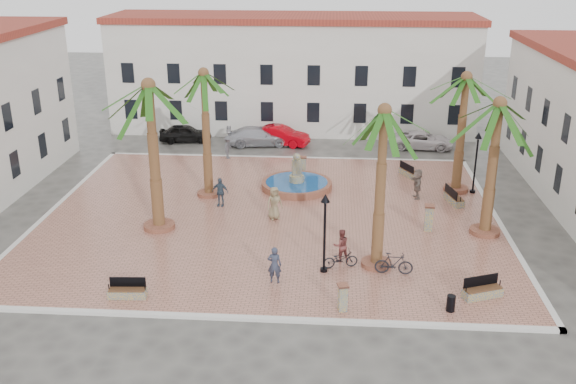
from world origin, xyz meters
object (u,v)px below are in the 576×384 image
litter_bin (451,303)px  palm_nw (204,87)px  bicycle_a (340,259)px  bollard_se (343,297)px  car_white (423,140)px  bench_se (482,292)px  lamppost_e (477,152)px  palm_sw (150,103)px  palm_e (498,120)px  car_silver (259,136)px  cyclist_b (341,245)px  pedestrian_fountain_b (220,192)px  fountain (297,183)px  bollard_n (303,165)px  pedestrian_east (417,184)px  cyclist_a (274,265)px  car_black (185,133)px  bicycle_b (394,264)px  pedestrian_north (228,147)px  bench_s (128,292)px  palm_s (384,128)px  bollard_e (429,217)px  pedestrian_fountain_a (274,203)px  car_red (280,136)px  bench_e (454,199)px  bench_ne (409,173)px  palm_ne (465,91)px  lamppost_s (325,220)px

litter_bin → palm_nw: bearing=135.0°
litter_bin → bicycle_a: 5.93m
bollard_se → car_white: bollard_se is taller
bench_se → lamppost_e: size_ratio=0.48×
bench_se → palm_sw: bearing=137.1°
palm_e → car_silver: size_ratio=1.50×
cyclist_b → pedestrian_fountain_b: (-7.16, 6.73, 0.04)m
fountain → palm_nw: palm_nw is taller
pedestrian_fountain_b → car_white: bearing=52.7°
bollard_n → pedestrian_east: bearing=-28.5°
palm_sw → cyclist_a: bearing=-39.3°
car_black → bicycle_b: bearing=-153.2°
bench_se → pedestrian_fountain_b: bearing=122.2°
pedestrian_north → palm_e: bearing=-115.5°
palm_nw → pedestrian_east: bearing=1.7°
bench_se → car_black: car_black is taller
bollard_se → bench_s: bearing=177.3°
palm_s → cyclist_b: size_ratio=4.82×
bollard_e → pedestrian_fountain_a: (-8.55, 1.02, 0.19)m
palm_nw → car_red: (3.52, 11.67, -6.23)m
car_red → bicycle_b: bearing=-146.4°
pedestrian_fountain_a → palm_sw: bearing=165.7°
bench_e → cyclist_b: (-6.89, -8.16, 0.56)m
bench_se → car_red: 25.66m
bicycle_b → car_red: car_red is taller
palm_e → lamppost_e: bearing=84.8°
palm_sw → bench_ne: size_ratio=4.65×
palm_e → bench_se: (-1.59, -6.94, -6.06)m
palm_e → car_black: 26.75m
bicycle_b → pedestrian_east: (2.24, 10.04, 0.39)m
palm_nw → bench_e: 16.43m
cyclist_a → bicycle_b: (5.57, 1.20, -0.35)m
car_white → bollard_e: bearing=178.1°
palm_ne → lamppost_s: 14.62m
palm_sw → cyclist_a: 10.86m
bench_se → bollard_n: (-8.73, 15.85, 0.39)m
palm_s → bicycle_b: size_ratio=4.45×
lamppost_e → pedestrian_fountain_b: (-15.55, -3.30, -1.80)m
car_red → bench_se: bearing=-139.8°
lamppost_s → pedestrian_east: 11.58m
bollard_n → palm_s: bearing=-72.2°
pedestrian_fountain_a → bench_se: bearing=-68.9°
fountain → palm_nw: bearing=-163.4°
lamppost_s → bollard_e: (5.61, 5.16, -1.92)m
bollard_e → bench_se: bearing=-78.5°
bollard_e → litter_bin: bollard_e is taller
bench_s → pedestrian_east: bearing=38.9°
bollard_se → bicycle_a: (-0.07, 3.95, -0.20)m
fountain → car_black: (-9.56, 10.39, 0.24)m
bench_ne → fountain: bearing=83.7°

